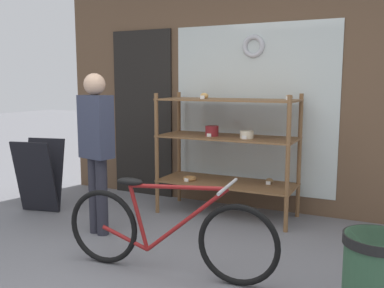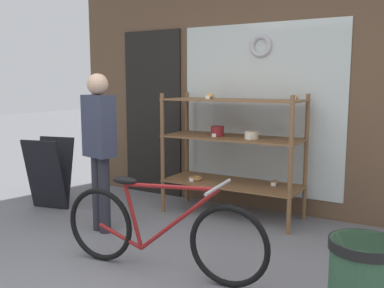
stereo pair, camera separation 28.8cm
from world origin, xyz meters
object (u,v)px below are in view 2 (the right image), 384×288
object	(u,v)px
bicycle	(159,231)
trash_bin	(362,282)
pedestrian	(99,141)
display_case	(232,143)
sandwich_board	(49,173)

from	to	relation	value
bicycle	trash_bin	world-z (taller)	bicycle
bicycle	pedestrian	size ratio (longest dim) A/B	1.12
pedestrian	trash_bin	bearing A→B (deg)	-0.28
bicycle	pedestrian	xyz separation A→B (m)	(-1.01, 0.48, 0.56)
display_case	sandwich_board	distance (m)	2.14
display_case	trash_bin	world-z (taller)	display_case
trash_bin	bicycle	bearing A→B (deg)	177.13
display_case	pedestrian	size ratio (longest dim) A/B	0.97
pedestrian	trash_bin	xyz separation A→B (m)	(2.49, -0.56, -0.59)
display_case	trash_bin	xyz separation A→B (m)	(1.59, -1.65, -0.50)
trash_bin	sandwich_board	bearing A→B (deg)	166.47
sandwich_board	trash_bin	xyz separation A→B (m)	(3.53, -0.85, -0.10)
sandwich_board	pedestrian	bearing A→B (deg)	-28.32
trash_bin	pedestrian	bearing A→B (deg)	167.39
bicycle	sandwich_board	distance (m)	2.20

